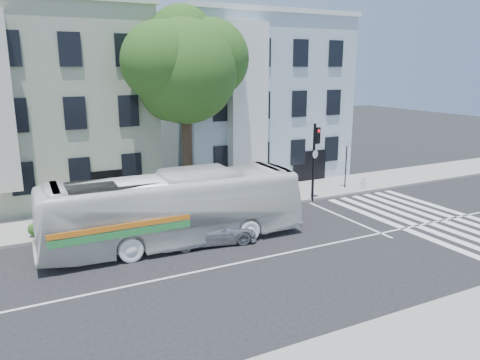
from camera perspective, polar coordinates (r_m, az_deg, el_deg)
ground at (r=19.71m, az=2.81°, el=-9.47°), size 120.00×120.00×0.00m
sidewalk_far at (r=26.50m, az=-5.87°, el=-3.25°), size 80.00×4.00×0.15m
building_left at (r=30.83m, az=-23.44°, el=8.35°), size 12.00×10.00×11.00m
building_right at (r=34.73m, az=0.53°, el=9.92°), size 12.00×10.00×11.00m
street_tree at (r=26.09m, az=-6.78°, el=13.74°), size 7.30×5.90×11.10m
bus at (r=20.91m, az=-7.99°, el=-3.48°), size 3.11×11.78×3.26m
sedan at (r=21.10m, az=-3.82°, el=-6.05°), size 2.43×4.61×1.27m
hedge at (r=24.04m, az=-13.62°, el=-4.28°), size 8.10×4.25×0.70m
traffic_signal at (r=27.30m, az=9.13°, el=3.40°), size 0.47×0.54×4.60m
fire_hydrant at (r=30.98m, az=14.84°, el=-0.21°), size 0.46×0.27×0.83m
far_sign_pole at (r=30.63m, az=12.75°, el=2.21°), size 0.46×0.26×2.72m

